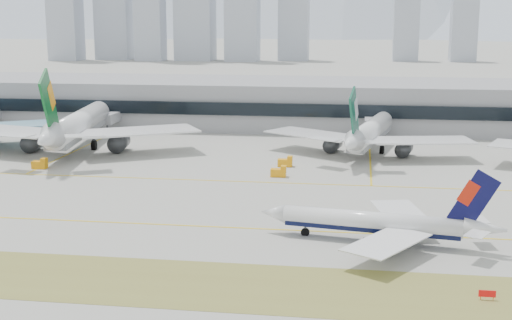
% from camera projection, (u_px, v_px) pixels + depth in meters
% --- Properties ---
extents(ground, '(3000.00, 3000.00, 0.00)m').
position_uv_depth(ground, '(188.00, 218.00, 130.89)').
color(ground, gray).
rests_on(ground, ground).
extents(taxiing_airliner, '(39.99, 34.40, 13.48)m').
position_uv_depth(taxiing_airliner, '(380.00, 223.00, 115.94)').
color(taxiing_airliner, white).
rests_on(taxiing_airliner, ground).
extents(widebody_eva, '(68.69, 67.79, 24.71)m').
position_uv_depth(widebody_eva, '(77.00, 127.00, 194.79)').
color(widebody_eva, white).
rests_on(widebody_eva, ground).
extents(widebody_cathay, '(55.85, 55.43, 20.29)m').
position_uv_depth(widebody_cathay, '(369.00, 134.00, 190.72)').
color(widebody_cathay, white).
rests_on(widebody_cathay, ground).
extents(terminal, '(280.00, 43.10, 15.00)m').
position_uv_depth(terminal, '(269.00, 103.00, 240.70)').
color(terminal, gray).
rests_on(terminal, ground).
extents(hold_sign_right, '(2.20, 0.15, 1.35)m').
position_uv_depth(hold_sign_right, '(487.00, 294.00, 92.84)').
color(hold_sign_right, red).
rests_on(hold_sign_right, ground).
extents(gse_b, '(3.55, 2.00, 2.60)m').
position_uv_depth(gse_b, '(40.00, 164.00, 172.70)').
color(gse_b, orange).
rests_on(gse_b, ground).
extents(gse_extra, '(3.55, 2.00, 2.60)m').
position_uv_depth(gse_extra, '(279.00, 172.00, 163.93)').
color(gse_extra, orange).
rests_on(gse_extra, ground).
extents(gse_c, '(3.55, 2.00, 2.60)m').
position_uv_depth(gse_c, '(286.00, 162.00, 175.06)').
color(gse_c, orange).
rests_on(gse_c, ground).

